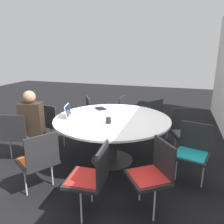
% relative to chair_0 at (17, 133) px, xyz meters
% --- Properties ---
extents(ground_plane, '(16.00, 16.00, 0.00)m').
position_rel_chair_0_xyz_m(ground_plane, '(-0.47, 1.50, -0.50)').
color(ground_plane, black).
extents(conference_table, '(1.88, 1.88, 0.76)m').
position_rel_chair_0_xyz_m(conference_table, '(-0.47, 1.50, 0.13)').
color(conference_table, '#333333').
rests_on(conference_table, ground_plane).
extents(chair_0, '(0.52, 0.53, 0.85)m').
position_rel_chair_0_xyz_m(chair_0, '(0.00, 0.00, 0.00)').
color(chair_0, '#262628').
rests_on(chair_0, ground_plane).
extents(chair_1, '(0.60, 0.59, 0.85)m').
position_rel_chair_0_xyz_m(chair_1, '(0.63, 0.87, 0.00)').
color(chair_1, '#262628').
rests_on(chair_1, ground_plane).
extents(chair_2, '(0.47, 0.45, 0.85)m').
position_rel_chair_0_xyz_m(chair_2, '(0.78, 1.66, 0.00)').
color(chair_2, '#262628').
rests_on(chair_2, ground_plane).
extents(chair_3, '(0.60, 0.60, 0.85)m').
position_rel_chair_0_xyz_m(chair_3, '(0.51, 2.29, 0.00)').
color(chair_3, '#262628').
rests_on(chair_3, ground_plane).
extents(chair_4, '(0.52, 0.53, 0.85)m').
position_rel_chair_0_xyz_m(chair_4, '(-0.22, 2.74, 0.00)').
color(chair_4, '#262628').
rests_on(chair_4, ground_plane).
extents(chair_5, '(0.55, 0.57, 0.85)m').
position_rel_chair_0_xyz_m(chair_5, '(-1.01, 2.64, 0.00)').
color(chair_5, '#262628').
rests_on(chair_5, ground_plane).
extents(chair_6, '(0.60, 0.60, 0.85)m').
position_rel_chair_0_xyz_m(chair_6, '(-1.55, 2.17, 0.00)').
color(chair_6, '#262628').
rests_on(chair_6, ground_plane).
extents(chair_7, '(0.45, 0.43, 0.85)m').
position_rel_chair_0_xyz_m(chair_7, '(-1.74, 1.45, 0.00)').
color(chair_7, '#262628').
rests_on(chair_7, ground_plane).
extents(chair_8, '(0.60, 0.59, 0.85)m').
position_rel_chair_0_xyz_m(chair_8, '(-1.51, 0.76, 0.00)').
color(chair_8, '#262628').
rests_on(chair_8, ground_plane).
extents(chair_9, '(0.51, 0.53, 0.85)m').
position_rel_chair_0_xyz_m(chair_9, '(-0.70, 0.25, 0.00)').
color(chair_9, '#262628').
rests_on(chair_9, ground_plane).
extents(person_0, '(0.32, 0.40, 1.20)m').
position_rel_chair_0_xyz_m(person_0, '(-0.14, 0.21, 0.20)').
color(person_0, '#2D2319').
rests_on(person_0, ground_plane).
extents(laptop, '(0.35, 0.32, 0.21)m').
position_rel_chair_0_xyz_m(laptop, '(-0.30, 0.87, 0.31)').
color(laptop, silver).
rests_on(laptop, conference_table).
extents(spiral_notebook, '(0.26, 0.25, 0.02)m').
position_rel_chair_0_xyz_m(spiral_notebook, '(-0.93, 1.13, 0.27)').
color(spiral_notebook, black).
rests_on(spiral_notebook, conference_table).
extents(coffee_cup, '(0.08, 0.08, 0.09)m').
position_rel_chair_0_xyz_m(coffee_cup, '(-0.20, 1.53, 0.30)').
color(coffee_cup, black).
rests_on(coffee_cup, conference_table).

